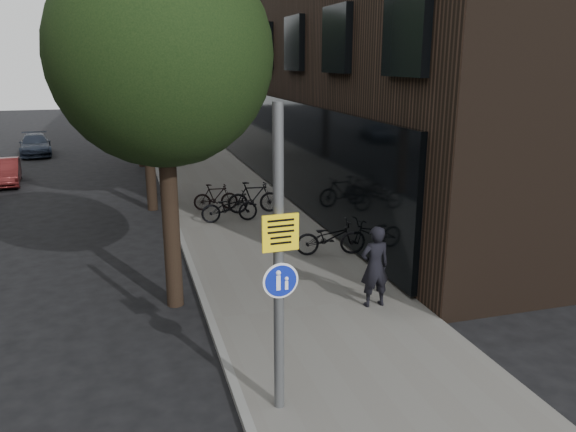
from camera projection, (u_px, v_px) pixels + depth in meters
name	position (u px, v px, depth m)	size (l,w,h in m)	color
ground	(369.00, 399.00, 8.90)	(120.00, 120.00, 0.00)	black
sidewalk	(248.00, 224.00, 18.19)	(4.50, 60.00, 0.12)	#5E5C57
curb_edge	(178.00, 230.00, 17.58)	(0.15, 60.00, 0.13)	slate
street_tree_near	(165.00, 65.00, 11.14)	(4.40, 4.40, 7.50)	black
street_tree_mid	(145.00, 63.00, 18.99)	(5.00, 5.00, 7.80)	black
street_tree_far	(137.00, 62.00, 27.31)	(5.00, 5.00, 7.80)	black
signpost	(279.00, 264.00, 7.92)	(0.53, 0.15, 4.55)	#595B5E
pedestrian	(375.00, 266.00, 11.80)	(0.65, 0.42, 1.77)	black
parked_bike_facade_near	(330.00, 237.00, 15.07)	(0.64, 1.82, 0.96)	black
parked_bike_facade_far	(254.00, 197.00, 19.22)	(0.51, 1.81, 1.09)	black
parked_bike_curb_near	(229.00, 207.00, 18.16)	(0.64, 1.83, 0.96)	black
parked_bike_curb_far	(216.00, 197.00, 19.61)	(0.44, 1.54, 0.93)	black
parked_car_mid	(5.00, 172.00, 24.15)	(1.17, 3.36, 1.11)	#571919
parked_car_far	(35.00, 145.00, 31.75)	(1.63, 4.02, 1.17)	#1A212F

